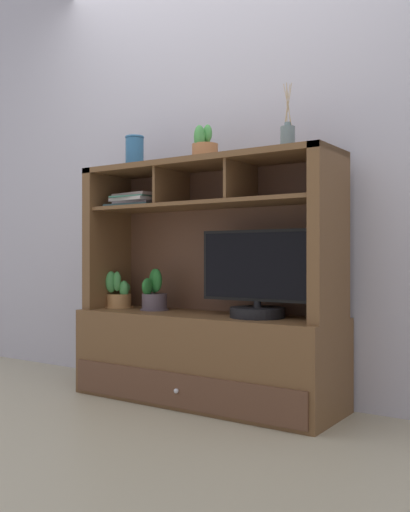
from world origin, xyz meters
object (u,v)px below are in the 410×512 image
Objects in this scene: diffuser_bottle at (288,139)px; potted_succulent at (204,147)px; potted_fern at (118,293)px; magazine_stack_left at (137,201)px; media_console at (206,328)px; potted_orchid at (154,295)px; ceramic_vase at (135,152)px; tv_monitor at (257,281)px.

potted_succulent is at bearing -177.01° from diffuser_bottle.
magazine_stack_left is (0.16, -0.02, 0.53)m from potted_fern.
potted_orchid is (-0.34, -0.01, 0.16)m from media_console.
ceramic_vase is at bearing -177.29° from diffuser_bottle.
media_console is 0.82m from magazine_stack_left.
magazine_stack_left is (-0.77, 0.00, 0.43)m from tv_monitor.
magazine_stack_left is at bearing 28.55° from ceramic_vase.
potted_fern is at bearing -179.09° from diffuser_bottle.
diffuser_bottle is at bearing 1.88° from potted_orchid.
diffuser_bottle reaches higher than tv_monitor.
potted_succulent is 0.46m from ceramic_vase.
potted_fern is 1.18× the size of ceramic_vase.
potted_succulent is (-0.00, -0.01, 0.95)m from media_console.
diffuser_bottle is 1.84× the size of ceramic_vase.
media_console is at bearing 2.92° from magazine_stack_left.
potted_succulent is (-0.47, -0.02, 0.01)m from diffuser_bottle.
magazine_stack_left is 0.28m from ceramic_vase.
potted_succulent is (0.61, -0.01, 0.79)m from potted_fern.
media_console is 1.05m from diffuser_bottle.
magazine_stack_left is at bearing -177.68° from diffuser_bottle.
magazine_stack_left is (-0.45, -0.02, 0.69)m from media_console.
diffuser_bottle is (1.08, 0.02, 0.78)m from potted_fern.
potted_succulent reaches higher than tv_monitor.
potted_succulent is (-0.33, 0.02, 0.69)m from tv_monitor.
diffuser_bottle is at bearing 2.99° from potted_succulent.
potted_succulent reaches higher than ceramic_vase.
media_console is 7.63× the size of potted_succulent.
media_console reaches higher than magazine_stack_left.
media_console is 7.94× the size of ceramic_vase.
tv_monitor is 0.94m from potted_fern.
potted_fern is at bearing 169.69° from ceramic_vase.
potted_succulent reaches higher than potted_orchid.
tv_monitor is 0.67m from potted_orchid.
diffuser_bottle reaches higher than potted_fern.
potted_succulent is 1.04× the size of ceramic_vase.
tv_monitor is 1.85× the size of diffuser_bottle.
diffuser_bottle is at bearing 2.32° from magazine_stack_left.
tv_monitor reaches higher than potted_orchid.
magazine_stack_left is at bearing -7.11° from potted_fern.
potted_orchid is at bearing -177.91° from media_console.
magazine_stack_left is (-0.11, -0.01, 0.53)m from potted_orchid.
tv_monitor is 1.96× the size of magazine_stack_left.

